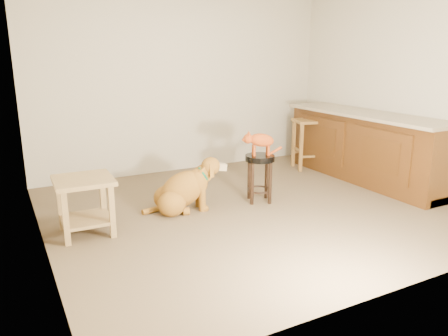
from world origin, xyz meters
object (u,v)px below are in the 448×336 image
padded_stool (260,169)px  side_table (85,197)px  tabby_kitten (259,141)px  golden_retriever (183,190)px  wood_stool (307,143)px

padded_stool → side_table: 2.01m
tabby_kitten → golden_retriever: bearing=-165.9°
golden_retriever → side_table: bearing=-162.9°
padded_stool → wood_stool: bearing=33.2°
wood_stool → side_table: bearing=-164.3°
side_table → tabby_kitten: tabby_kitten is taller
golden_retriever → padded_stool: bearing=1.5°
wood_stool → tabby_kitten: 1.78m
padded_stool → wood_stool: 1.74m
wood_stool → side_table: size_ratio=1.33×
tabby_kitten → side_table: bearing=-157.4°
padded_stool → tabby_kitten: (-0.01, 0.01, 0.33)m
golden_retriever → tabby_kitten: (0.91, -0.12, 0.50)m
wood_stool → tabby_kitten: size_ratio=1.52×
wood_stool → tabby_kitten: tabby_kitten is taller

